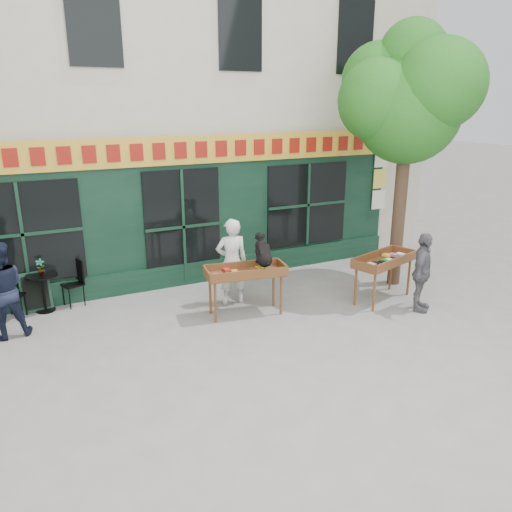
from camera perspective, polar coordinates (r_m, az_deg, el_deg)
The scene contains 14 objects.
ground at distance 9.46m, azimuth -3.48°, elevation -7.64°, with size 80.00×80.00×0.00m, color slate.
building at distance 14.32m, azimuth -13.96°, elevation 20.76°, with size 14.00×7.26×10.00m.
street_tree at distance 11.27m, azimuth 17.05°, elevation 17.20°, with size 3.05×2.90×5.60m.
book_cart_center at distance 9.53m, azimuth -1.21°, elevation -2.08°, with size 1.58×0.85×0.99m.
dog at distance 9.49m, azimuth 0.81°, elevation 0.81°, with size 0.34×0.60×0.60m, color black, non-canonical shape.
woman at distance 10.07m, azimuth -2.80°, elevation -0.64°, with size 0.65×0.42×1.77m, color silver.
book_cart_right at distance 10.55m, azimuth 14.46°, elevation -0.71°, with size 1.62×1.03×0.99m.
man_right at distance 10.24m, azimuth 18.43°, elevation -1.80°, with size 0.92×0.38×1.58m, color #58575C.
bistro_table at distance 10.60m, azimuth -23.19°, elevation -3.09°, with size 0.60×0.60×0.76m.
bistro_chair_left at distance 10.54m, azimuth -26.57°, elevation -3.57°, with size 0.49×0.49×0.95m.
bistro_chair_right at distance 10.71m, azimuth -19.86°, elevation -2.43°, with size 0.46×0.45×0.95m.
potted_plant at distance 10.48m, azimuth -23.43°, elevation -1.15°, with size 0.17×0.11×0.32m, color gray.
man_left at distance 9.65m, azimuth -27.15°, elevation -3.54°, with size 0.84×0.66×1.73m, color black.
chalkboard at distance 10.72m, azimuth -23.85°, elevation -3.77°, with size 0.58×0.25×0.79m.
Camera 1 is at (-3.31, -7.92, 3.97)m, focal length 35.00 mm.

